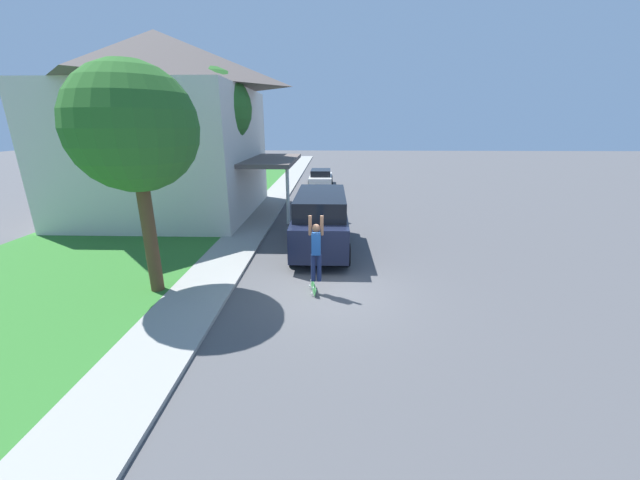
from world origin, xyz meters
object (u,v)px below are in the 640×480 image
lawn_tree_far (213,109)px  skateboarder (316,248)px  skateboard (313,287)px  car_down_street (321,178)px  lawn_tree_near (133,129)px  suv_parked (321,220)px

lawn_tree_far → skateboarder: lawn_tree_far is taller
skateboarder → skateboard: (-0.09, 0.05, -1.21)m
lawn_tree_far → car_down_street: bearing=66.4°
lawn_tree_near → skateboard: 6.27m
lawn_tree_near → skateboarder: lawn_tree_near is taller
lawn_tree_far → car_down_street: lawn_tree_far is taller
suv_parked → skateboard: (-0.11, -3.76, -1.02)m
car_down_street → skateboarder: 19.07m
skateboard → car_down_street: bearing=91.0°
lawn_tree_near → suv_parked: size_ratio=1.19×
suv_parked → skateboarder: size_ratio=2.68×
skateboarder → lawn_tree_near: bearing=-179.1°
lawn_tree_near → skateboard: lawn_tree_near is taller
lawn_tree_near → lawn_tree_far: 8.35m
lawn_tree_near → lawn_tree_far: (-0.56, 8.29, 0.81)m
skateboarder → lawn_tree_far: bearing=122.1°
car_down_street → lawn_tree_near: bearing=-102.3°
lawn_tree_far → skateboarder: 10.48m
lawn_tree_far → suv_parked: (5.18, -4.41, -4.15)m
skateboard → lawn_tree_near: bearing=-178.4°
lawn_tree_far → skateboard: (5.07, -8.17, -5.17)m
car_down_street → lawn_tree_far: bearing=-113.6°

